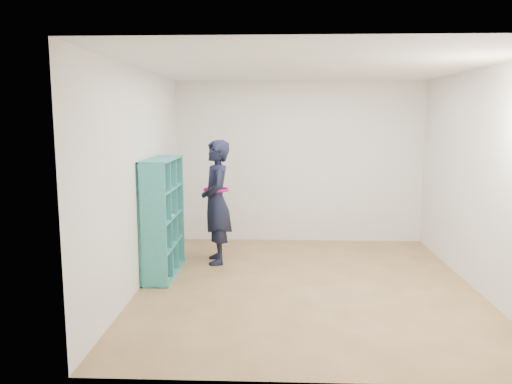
{
  "coord_description": "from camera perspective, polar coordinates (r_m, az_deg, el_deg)",
  "views": [
    {
      "loc": [
        -0.38,
        -5.85,
        2.04
      ],
      "look_at": [
        -0.62,
        0.3,
        1.1
      ],
      "focal_mm": 35.0,
      "sensor_mm": 36.0,
      "label": 1
    }
  ],
  "objects": [
    {
      "name": "floor",
      "position": [
        6.21,
        5.76,
        -10.57
      ],
      "size": [
        4.5,
        4.5,
        0.0
      ],
      "primitive_type": "plane",
      "color": "brown",
      "rests_on": "ground"
    },
    {
      "name": "ceiling",
      "position": [
        5.89,
        6.15,
        14.08
      ],
      "size": [
        4.5,
        4.5,
        0.0
      ],
      "primitive_type": "plane",
      "color": "white",
      "rests_on": "wall_back"
    },
    {
      "name": "wall_left",
      "position": [
        6.11,
        -13.11,
        1.49
      ],
      "size": [
        0.02,
        4.5,
        2.6
      ],
      "primitive_type": "cube",
      "color": "white",
      "rests_on": "floor"
    },
    {
      "name": "wall_right",
      "position": [
        6.36,
        24.24,
        1.22
      ],
      "size": [
        0.02,
        4.5,
        2.6
      ],
      "primitive_type": "cube",
      "color": "white",
      "rests_on": "floor"
    },
    {
      "name": "wall_back",
      "position": [
        8.14,
        4.94,
        3.41
      ],
      "size": [
        4.0,
        0.02,
        2.6
      ],
      "primitive_type": "cube",
      "color": "white",
      "rests_on": "floor"
    },
    {
      "name": "wall_front",
      "position": [
        3.69,
        8.16,
        -2.95
      ],
      "size": [
        4.0,
        0.02,
        2.6
      ],
      "primitive_type": "cube",
      "color": "white",
      "rests_on": "floor"
    },
    {
      "name": "bookshelf",
      "position": [
        6.52,
        -10.82,
        -2.98
      ],
      "size": [
        0.33,
        1.13,
        1.51
      ],
      "color": "teal",
      "rests_on": "floor"
    },
    {
      "name": "person",
      "position": [
        6.94,
        -4.55,
        -1.14
      ],
      "size": [
        0.53,
        0.7,
        1.72
      ],
      "rotation": [
        0.0,
        0.0,
        -1.37
      ],
      "color": "black",
      "rests_on": "floor"
    },
    {
      "name": "smartphone",
      "position": [
        6.98,
        -5.9,
        -0.17
      ],
      "size": [
        0.04,
        0.11,
        0.13
      ],
      "rotation": [
        0.48,
        0.0,
        0.26
      ],
      "color": "silver",
      "rests_on": "person"
    }
  ]
}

